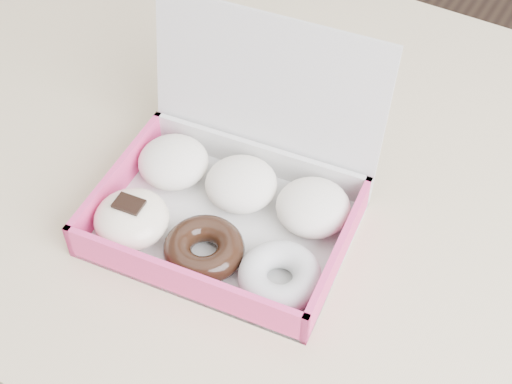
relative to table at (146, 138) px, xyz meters
The scene contains 3 objects.
ground 0.67m from the table, ahead, with size 4.00×4.00×0.00m, color black.
table is the anchor object (origin of this frame).
donut_box 0.27m from the table, 29.33° to the right, with size 0.30×0.27×0.20m.
Camera 1 is at (0.51, -0.55, 1.36)m, focal length 50.00 mm.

